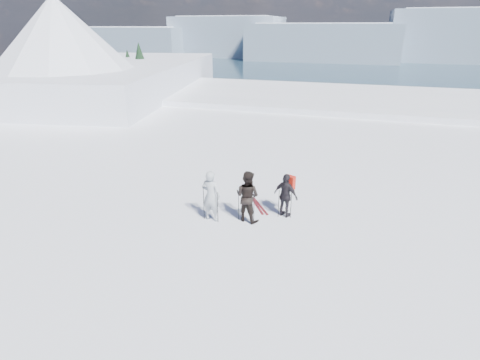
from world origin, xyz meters
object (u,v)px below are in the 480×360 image
object	(u,v)px
skier_dark	(247,196)
skier_pack	(286,196)
skier_grey	(211,196)
skis_loose	(258,205)

from	to	relation	value
skier_dark	skier_pack	world-z (taller)	skier_dark
skier_grey	skier_dark	size ratio (longest dim) A/B	1.00
skier_dark	skier_grey	bearing A→B (deg)	31.25
skier_dark	skis_loose	size ratio (longest dim) A/B	1.33
skier_grey	skier_dark	bearing A→B (deg)	-158.81
skier_pack	skis_loose	bearing A→B (deg)	-2.19
skier_grey	skier_pack	world-z (taller)	skier_grey
skier_grey	skis_loose	bearing A→B (deg)	-125.17
skier_pack	skis_loose	xyz separation A→B (m)	(-1.22, 0.56, -0.86)
skier_dark	skier_pack	xyz separation A→B (m)	(1.32, 0.73, -0.12)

